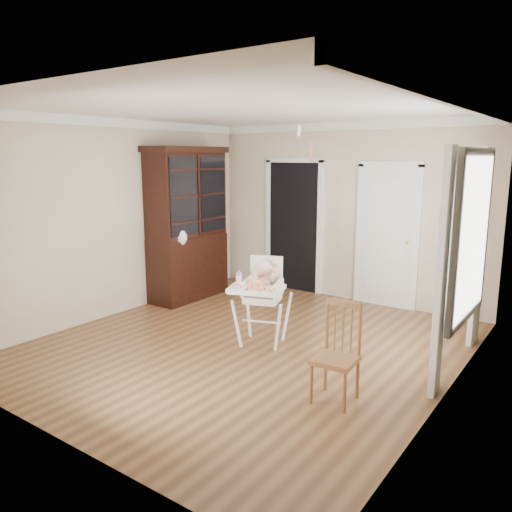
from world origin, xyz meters
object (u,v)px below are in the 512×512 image
Objects in this scene: china_cabinet at (187,224)px; dining_chair at (337,356)px; cake at (256,285)px; sippy_cup at (239,278)px; high_chair at (262,291)px.

china_cabinet is 3.93m from dining_chair.
china_cabinet is 2.57× the size of dining_chair.
cake is 1.27× the size of sippy_cup.
china_cabinet is at bearing 148.42° from sippy_cup.
high_chair is 5.89× the size of sippy_cup.
high_chair is 0.45× the size of china_cabinet.
high_chair is at bearing -25.07° from china_cabinet.
cake is at bearing 153.96° from dining_chair.
high_chair is 2.37m from china_cabinet.
high_chair reaches higher than dining_chair.
sippy_cup is at bearing 155.22° from dining_chair.
dining_chair is at bearing -20.65° from sippy_cup.
dining_chair is (3.44, -1.75, -0.75)m from china_cabinet.
cake is at bearing -90.41° from high_chair.
cake is 2.54m from china_cabinet.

